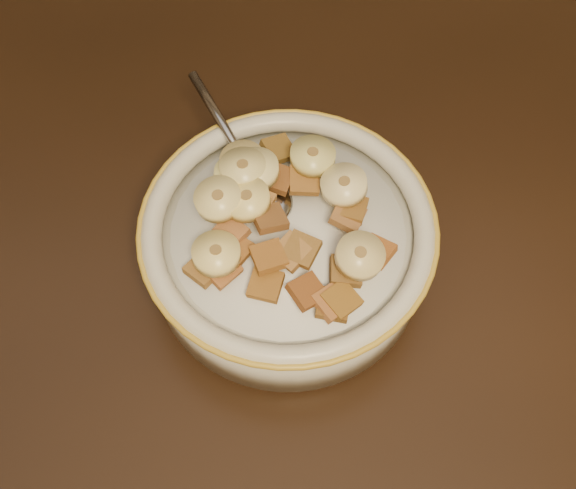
{
  "coord_description": "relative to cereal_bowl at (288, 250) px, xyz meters",
  "views": [
    {
      "loc": [
        0.26,
        -0.26,
        1.21
      ],
      "look_at": [
        0.25,
        -0.01,
        0.78
      ],
      "focal_mm": 45.0,
      "sensor_mm": 36.0,
      "label": 1
    }
  ],
  "objects": [
    {
      "name": "floor",
      "position": [
        -0.25,
        0.01,
        -0.82
      ],
      "size": [
        4.0,
        4.5,
        0.1
      ],
      "primitive_type": "cube",
      "color": "#422816",
      "rests_on": "ground"
    },
    {
      "name": "cereal_bowl",
      "position": [
        0.0,
        0.0,
        0.0
      ],
      "size": [
        0.19,
        0.19,
        0.05
      ],
      "primitive_type": "cylinder",
      "color": "#B1AFA9",
      "rests_on": "table"
    },
    {
      "name": "milk",
      "position": [
        0.0,
        0.0,
        0.02
      ],
      "size": [
        0.16,
        0.16,
        0.0
      ],
      "primitive_type": "cylinder",
      "color": "silver",
      "rests_on": "cereal_bowl"
    },
    {
      "name": "spoon",
      "position": [
        -0.02,
        0.03,
        0.03
      ],
      "size": [
        0.05,
        0.06,
        0.01
      ],
      "primitive_type": "ellipsoid",
      "rotation": [
        0.0,
        0.0,
        3.73
      ],
      "color": "gray",
      "rests_on": "cereal_bowl"
    },
    {
      "name": "cereal_square_0",
      "position": [
        -0.05,
        -0.03,
        0.03
      ],
      "size": [
        0.03,
        0.03,
        0.01
      ],
      "primitive_type": "cube",
      "rotation": [
        -0.05,
        0.04,
        0.93
      ],
      "color": "brown",
      "rests_on": "milk"
    },
    {
      "name": "cereal_square_1",
      "position": [
        0.03,
        -0.05,
        0.03
      ],
      "size": [
        0.02,
        0.02,
        0.01
      ],
      "primitive_type": "cube",
      "rotation": [
        0.04,
        -0.04,
        1.44
      ],
      "color": "brown",
      "rests_on": "milk"
    },
    {
      "name": "cereal_square_2",
      "position": [
        -0.01,
        -0.0,
        0.04
      ],
      "size": [
        0.03,
        0.03,
        0.01
      ],
      "primitive_type": "cube",
      "rotation": [
        0.17,
        0.15,
        2.01
      ],
      "color": "brown",
      "rests_on": "milk"
    },
    {
      "name": "cereal_square_3",
      "position": [
        0.06,
        -0.01,
        0.03
      ],
      "size": [
        0.03,
        0.03,
        0.01
      ],
      "primitive_type": "cube",
      "rotation": [
        -0.17,
        0.08,
        1.0
      ],
      "color": "brown",
      "rests_on": "milk"
    },
    {
      "name": "cereal_square_4",
      "position": [
        0.01,
        0.06,
        0.03
      ],
      "size": [
        0.03,
        0.03,
        0.01
      ],
      "primitive_type": "cube",
      "rotation": [
        -0.07,
        0.13,
        0.57
      ],
      "color": "brown",
      "rests_on": "milk"
    },
    {
      "name": "cereal_square_5",
      "position": [
        0.01,
        -0.02,
        0.04
      ],
      "size": [
        0.03,
        0.03,
        0.01
      ],
      "primitive_type": "cube",
      "rotation": [
        -0.03,
        -0.17,
        1.16
      ],
      "color": "brown",
      "rests_on": "milk"
    },
    {
      "name": "cereal_square_6",
      "position": [
        -0.01,
        0.03,
        0.04
      ],
      "size": [
        0.03,
        0.02,
        0.01
      ],
      "primitive_type": "cube",
      "rotation": [
        0.14,
        -0.0,
        1.31
      ],
      "color": "brown",
      "rests_on": "milk"
    },
    {
      "name": "cereal_square_7",
      "position": [
        -0.01,
        -0.03,
        0.04
      ],
      "size": [
        0.03,
        0.03,
        0.01
      ],
      "primitive_type": "cube",
      "rotation": [
        -0.06,
        0.02,
        0.41
      ],
      "color": "#9C5827",
      "rests_on": "milk"
    },
    {
      "name": "cereal_square_8",
      "position": [
        0.03,
        -0.05,
        0.03
      ],
      "size": [
        0.03,
        0.03,
        0.01
      ],
      "primitive_type": "cube",
      "rotation": [
        0.17,
        0.17,
        0.75
      ],
      "color": "#965423",
      "rests_on": "milk"
    },
    {
      "name": "cereal_square_9",
      "position": [
        -0.03,
        0.02,
        0.04
      ],
      "size": [
        0.03,
        0.03,
        0.01
      ],
      "primitive_type": "cube",
      "rotation": [
        -0.12,
        0.18,
        0.72
      ],
      "color": "brown",
      "rests_on": "milk"
    },
    {
      "name": "cereal_square_10",
      "position": [
        0.01,
        -0.05,
        0.03
      ],
      "size": [
        0.03,
        0.03,
        0.01
      ],
      "primitive_type": "cube",
      "rotation": [
        0.22,
        -0.14,
        2.23
      ],
      "color": "brown",
      "rests_on": "milk"
    },
    {
      "name": "cereal_square_11",
      "position": [
        0.04,
        -0.03,
        0.03
      ],
      "size": [
        0.02,
        0.02,
        0.01
      ],
      "primitive_type": "cube",
      "rotation": [
        0.15,
        0.01,
        1.6
      ],
      "color": "brown",
      "rests_on": "milk"
    },
    {
      "name": "cereal_square_12",
      "position": [
        -0.03,
        -0.02,
        0.03
      ],
      "size": [
        0.03,
        0.03,
        0.01
      ],
      "primitive_type": "cube",
      "rotation": [
        0.11,
        -0.07,
        2.61
      ],
      "color": "brown",
      "rests_on": "milk"
    },
    {
      "name": "cereal_square_13",
      "position": [
        0.04,
        -0.05,
        0.03
      ],
      "size": [
        0.03,
        0.03,
        0.01
      ],
      "primitive_type": "cube",
      "rotation": [
        0.09,
        -0.15,
        2.32
      ],
      "color": "brown",
      "rests_on": "milk"
    },
    {
      "name": "cereal_square_14",
      "position": [
        0.04,
        0.01,
        0.04
      ],
      "size": [
        0.02,
        0.02,
        0.01
      ],
      "primitive_type": "cube",
      "rotation": [
        0.08,
        -0.0,
        2.9
      ],
      "color": "brown",
      "rests_on": "milk"
    },
    {
      "name": "cereal_square_15",
      "position": [
        -0.01,
        0.06,
        0.03
      ],
      "size": [
        0.03,
        0.03,
        0.01
      ],
      "primitive_type": "cube",
      "rotation": [
        0.22,
        -0.12,
        2.11
      ],
      "color": "brown",
      "rests_on": "milk"
    },
    {
      "name": "cereal_square_16",
      "position": [
        0.04,
        0.01,
        0.04
      ],
      "size": [
        0.03,
        0.03,
        0.01
      ],
      "primitive_type": "cube",
      "rotation": [
        0.19,
        0.07,
        1.22
      ],
      "color": "brown",
      "rests_on": "milk"
    },
    {
      "name": "cereal_square_17",
      "position": [
        0.01,
        0.03,
        0.04
      ],
      "size": [
        0.02,
        0.02,
        0.01
      ],
      "primitive_type": "cube",
      "rotation": [
        0.14,
        0.1,
        0.08
      ],
      "color": "brown",
      "rests_on": "milk"
    },
    {
      "name": "cereal_square_18",
      "position": [
        -0.01,
        -0.04,
        0.03
      ],
      "size": [
        0.02,
        0.02,
        0.01
      ],
      "primitive_type": "cube",
      "rotation": [
        -0.05,
        -0.11,
        1.36
      ],
      "color": "#8D5E22",
      "rests_on": "milk"
    },
    {
      "name": "cereal_square_19",
      "position": [
        -0.04,
        -0.04,
        0.03
      ],
      "size": [
        0.03,
        0.03,
        0.01
      ],
      "primitive_type": "cube",
      "rotation": [
        0.23,
        0.01,
        0.85
      ],
      "color": "#9C5B30",
      "rests_on": "milk"
    },
    {
      "name": "cereal_square_20",
      "position": [
        -0.04,
        -0.01,
        0.04
      ],
      "size": [
        0.03,
        0.03,
        0.01
      ],
      "primitive_type": "cube",
      "rotation": [
        -0.1,
        -0.18,
        0.9
      ],
      "color": "#99602E",
      "rests_on": "milk"
    },
    {
      "name": "cereal_square_21",
      "position": [
        0.0,
        -0.02,
        0.04
      ],
      "size": [
        0.03,
        0.03,
        0.01
      ],
      "primitive_type": "cube",
      "rotation": [
        -0.21,
        0.02,
        2.43
      ],
      "color": "olive",
      "rests_on": "milk"
    },
    {
      "name": "cereal_square_22",
      "position": [
        -0.02,
        0.01,
        0.04
      ],
      "size": [
        0.03,
        0.03,
        0.01
      ],
      "primitive_type": "cube",
      "rotation": [
        0.04,
        -0.01,
        1.19
      ],
      "color": "#915A31",
      "rests_on": "milk"
    },
    {
      "name": "banana_slice_0",
      "position": [
        -0.03,
        0.01,
        0.05
      ],
      "size": [
        0.04,
        0.04,
        0.01
      ],
      "primitive_type": "cylinder",
      "rotation": [
        -0.03,
        -0.13,
        0.15
      ],
      "color": "#FFF381",
      "rests_on": "milk"
    },
    {
      "name": "banana_slice_1",
      "position": [
        -0.02,
        0.03,
        0.05
      ],
      "size": [
        0.04,
        0.04,
        0.01
      ],
      "primitive_type": "cylinder",
      "rotation": [
        -0.03,
        0.05,
        2.6
      ],
      "color": "beige",
      "rests_on": "milk"
    },
    {
      "name": "banana_slice_2",
      "position": [
        -0.05,
        0.01,
        0.05
      ],
      "size": [
        0.04,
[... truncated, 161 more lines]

